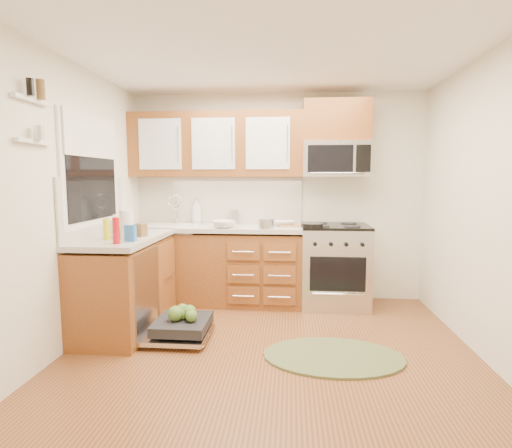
# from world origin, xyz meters

# --- Properties ---
(floor) EXTENTS (3.50, 3.50, 0.00)m
(floor) POSITION_xyz_m (0.00, 0.00, 0.00)
(floor) COLOR brown
(floor) RESTS_ON ground
(ceiling) EXTENTS (3.50, 3.50, 0.00)m
(ceiling) POSITION_xyz_m (0.00, 0.00, 2.50)
(ceiling) COLOR white
(ceiling) RESTS_ON ground
(wall_back) EXTENTS (3.50, 0.04, 2.50)m
(wall_back) POSITION_xyz_m (0.00, 1.75, 1.25)
(wall_back) COLOR silver
(wall_back) RESTS_ON ground
(wall_front) EXTENTS (3.50, 0.04, 2.50)m
(wall_front) POSITION_xyz_m (0.00, -1.75, 1.25)
(wall_front) COLOR silver
(wall_front) RESTS_ON ground
(wall_left) EXTENTS (0.04, 3.50, 2.50)m
(wall_left) POSITION_xyz_m (-1.75, 0.00, 1.25)
(wall_left) COLOR silver
(wall_left) RESTS_ON ground
(wall_right) EXTENTS (0.04, 3.50, 2.50)m
(wall_right) POSITION_xyz_m (1.75, 0.00, 1.25)
(wall_right) COLOR silver
(wall_right) RESTS_ON ground
(base_cabinet_back) EXTENTS (2.05, 0.60, 0.85)m
(base_cabinet_back) POSITION_xyz_m (-0.73, 1.45, 0.42)
(base_cabinet_back) COLOR #5F3115
(base_cabinet_back) RESTS_ON ground
(base_cabinet_left) EXTENTS (0.60, 1.25, 0.85)m
(base_cabinet_left) POSITION_xyz_m (-1.45, 0.52, 0.42)
(base_cabinet_left) COLOR #5F3115
(base_cabinet_left) RESTS_ON ground
(countertop_back) EXTENTS (2.07, 0.64, 0.05)m
(countertop_back) POSITION_xyz_m (-0.72, 1.44, 0.90)
(countertop_back) COLOR beige
(countertop_back) RESTS_ON base_cabinet_back
(countertop_left) EXTENTS (0.64, 1.27, 0.05)m
(countertop_left) POSITION_xyz_m (-1.44, 0.53, 0.90)
(countertop_left) COLOR beige
(countertop_left) RESTS_ON base_cabinet_left
(backsplash_back) EXTENTS (2.05, 0.02, 0.57)m
(backsplash_back) POSITION_xyz_m (-0.73, 1.74, 1.21)
(backsplash_back) COLOR silver
(backsplash_back) RESTS_ON ground
(backsplash_left) EXTENTS (0.02, 1.25, 0.57)m
(backsplash_left) POSITION_xyz_m (-1.74, 0.52, 1.21)
(backsplash_left) COLOR silver
(backsplash_left) RESTS_ON ground
(upper_cabinets) EXTENTS (2.05, 0.35, 0.75)m
(upper_cabinets) POSITION_xyz_m (-0.73, 1.57, 1.88)
(upper_cabinets) COLOR #5F3115
(upper_cabinets) RESTS_ON ground
(cabinet_over_mw) EXTENTS (0.76, 0.35, 0.47)m
(cabinet_over_mw) POSITION_xyz_m (0.68, 1.57, 2.13)
(cabinet_over_mw) COLOR #5F3115
(cabinet_over_mw) RESTS_ON ground
(range) EXTENTS (0.76, 0.64, 0.95)m
(range) POSITION_xyz_m (0.68, 1.43, 0.47)
(range) COLOR silver
(range) RESTS_ON ground
(microwave) EXTENTS (0.76, 0.38, 0.40)m
(microwave) POSITION_xyz_m (0.68, 1.55, 1.70)
(microwave) COLOR silver
(microwave) RESTS_ON ground
(sink) EXTENTS (0.62, 0.50, 0.26)m
(sink) POSITION_xyz_m (-1.25, 1.42, 0.80)
(sink) COLOR white
(sink) RESTS_ON ground
(dishwasher) EXTENTS (0.70, 0.60, 0.20)m
(dishwasher) POSITION_xyz_m (-0.86, 0.30, 0.10)
(dishwasher) COLOR silver
(dishwasher) RESTS_ON ground
(window) EXTENTS (0.03, 1.05, 1.05)m
(window) POSITION_xyz_m (-1.74, 0.50, 1.55)
(window) COLOR white
(window) RESTS_ON ground
(window_blind) EXTENTS (0.02, 0.96, 0.40)m
(window_blind) POSITION_xyz_m (-1.71, 0.50, 1.88)
(window_blind) COLOR white
(window_blind) RESTS_ON ground
(shelf_upper) EXTENTS (0.04, 0.40, 0.03)m
(shelf_upper) POSITION_xyz_m (-1.72, -0.35, 2.05)
(shelf_upper) COLOR white
(shelf_upper) RESTS_ON ground
(shelf_lower) EXTENTS (0.04, 0.40, 0.03)m
(shelf_lower) POSITION_xyz_m (-1.72, -0.35, 1.75)
(shelf_lower) COLOR white
(shelf_lower) RESTS_ON ground
(rug) EXTENTS (1.18, 0.78, 0.02)m
(rug) POSITION_xyz_m (0.53, 0.03, 0.01)
(rug) COLOR #555F36
(rug) RESTS_ON ground
(skillet) EXTENTS (0.30, 0.30, 0.04)m
(skillet) POSITION_xyz_m (0.40, 1.18, 0.97)
(skillet) COLOR black
(skillet) RESTS_ON range
(stock_pot) EXTENTS (0.23, 0.23, 0.11)m
(stock_pot) POSITION_xyz_m (-0.11, 1.22, 0.98)
(stock_pot) COLOR silver
(stock_pot) RESTS_ON countertop_back
(cutting_board) EXTENTS (0.33, 0.25, 0.02)m
(cutting_board) POSITION_xyz_m (0.18, 1.47, 0.94)
(cutting_board) COLOR tan
(cutting_board) RESTS_ON countertop_back
(canister) EXTENTS (0.12, 0.12, 0.17)m
(canister) POSITION_xyz_m (-0.52, 1.65, 1.01)
(canister) COLOR silver
(canister) RESTS_ON countertop_back
(paper_towel_roll) EXTENTS (0.16, 0.16, 0.26)m
(paper_towel_roll) POSITION_xyz_m (-1.35, 0.38, 1.06)
(paper_towel_roll) COLOR white
(paper_towel_roll) RESTS_ON countertop_left
(mustard_bottle) EXTENTS (0.07, 0.07, 0.19)m
(mustard_bottle) POSITION_xyz_m (-1.51, 0.30, 1.02)
(mustard_bottle) COLOR yellow
(mustard_bottle) RESTS_ON countertop_left
(red_bottle) EXTENTS (0.08, 0.08, 0.23)m
(red_bottle) POSITION_xyz_m (-1.32, 0.08, 1.04)
(red_bottle) COLOR red
(red_bottle) RESTS_ON countertop_left
(wooden_box) EXTENTS (0.15, 0.13, 0.12)m
(wooden_box) POSITION_xyz_m (-1.29, 0.53, 0.99)
(wooden_box) COLOR brown
(wooden_box) RESTS_ON countertop_left
(blue_carton) EXTENTS (0.10, 0.06, 0.15)m
(blue_carton) POSITION_xyz_m (-1.25, 0.21, 1.00)
(blue_carton) COLOR blue
(blue_carton) RESTS_ON countertop_left
(bowl_a) EXTENTS (0.24, 0.24, 0.06)m
(bowl_a) POSITION_xyz_m (0.09, 1.51, 0.95)
(bowl_a) COLOR #999999
(bowl_a) RESTS_ON countertop_back
(bowl_b) EXTENTS (0.33, 0.33, 0.08)m
(bowl_b) POSITION_xyz_m (-0.59, 1.25, 0.97)
(bowl_b) COLOR #999999
(bowl_b) RESTS_ON countertop_back
(cup) EXTENTS (0.14, 0.14, 0.09)m
(cup) POSITION_xyz_m (-0.09, 1.53, 0.97)
(cup) COLOR #999999
(cup) RESTS_ON countertop_back
(soap_bottle_a) EXTENTS (0.15, 0.15, 0.33)m
(soap_bottle_a) POSITION_xyz_m (-1.00, 1.68, 1.09)
(soap_bottle_a) COLOR #999999
(soap_bottle_a) RESTS_ON countertop_back
(soap_bottle_b) EXTENTS (0.09, 0.09, 0.19)m
(soap_bottle_b) POSITION_xyz_m (-1.62, 0.72, 1.02)
(soap_bottle_b) COLOR #999999
(soap_bottle_b) RESTS_ON countertop_left
(soap_bottle_c) EXTENTS (0.14, 0.14, 0.15)m
(soap_bottle_c) POSITION_xyz_m (-1.49, 0.49, 1.00)
(soap_bottle_c) COLOR #999999
(soap_bottle_c) RESTS_ON countertop_left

